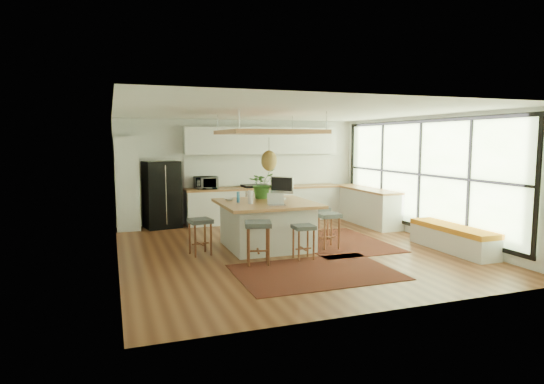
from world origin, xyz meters
name	(u,v)px	position (x,y,z in m)	size (l,w,h in m)	color
floor	(290,249)	(0.00, 0.00, 0.00)	(7.00, 7.00, 0.00)	#542A18
ceiling	(290,112)	(0.00, 0.00, 2.70)	(7.00, 7.00, 0.00)	white
wall_back	(242,171)	(0.00, 3.50, 1.35)	(6.50, 6.50, 0.00)	silver
wall_front	(395,205)	(0.00, -3.50, 1.35)	(6.50, 6.50, 0.00)	silver
wall_left	(115,187)	(-3.25, 0.00, 1.35)	(7.00, 7.00, 0.00)	silver
wall_right	(427,177)	(3.25, 0.00, 1.35)	(7.00, 7.00, 0.00)	silver
window_wall	(426,175)	(3.22, 0.00, 1.40)	(0.10, 6.20, 2.60)	black
pantry	(127,184)	(-2.95, 3.18, 1.12)	(0.55, 0.60, 2.25)	silver
back_counter_base	(265,205)	(0.55, 3.18, 0.44)	(4.20, 0.60, 0.88)	silver
back_counter_top	(265,188)	(0.55, 3.18, 0.90)	(4.24, 0.64, 0.05)	#965C35
backsplash	(261,170)	(0.55, 3.48, 1.35)	(4.20, 0.02, 0.80)	white
upper_cabinets	(263,141)	(0.55, 3.32, 2.15)	(4.20, 0.34, 0.70)	silver
range	(256,203)	(0.30, 3.18, 0.50)	(0.76, 0.62, 1.00)	#A5A5AA
right_counter_base	(366,207)	(2.93, 2.00, 0.44)	(0.60, 2.50, 0.88)	silver
right_counter_top	(366,189)	(2.93, 2.00, 0.90)	(0.64, 2.54, 0.05)	#965C35
window_bench	(452,238)	(2.95, -1.20, 0.25)	(0.52, 2.00, 0.50)	silver
ceiling_panel	(269,146)	(-0.30, 0.40, 2.05)	(1.86, 1.86, 0.80)	#965C35
rug_near	(315,272)	(-0.21, -1.65, 0.01)	(2.60, 1.80, 0.01)	black
rug_right	(338,242)	(1.22, 0.24, 0.01)	(1.80, 2.60, 0.01)	black
fridge	(162,191)	(-2.14, 3.17, 0.93)	(0.82, 0.64, 1.65)	black
island	(266,225)	(-0.39, 0.30, 0.47)	(1.85, 1.85, 0.93)	#965C35
stool_near_left	(258,244)	(-0.94, -0.85, 0.35)	(0.45, 0.45, 0.75)	#414748
stool_near_right	(303,240)	(-0.06, -0.81, 0.35)	(0.37, 0.37, 0.63)	#414748
stool_right_front	(328,231)	(0.75, -0.18, 0.35)	(0.42, 0.42, 0.71)	#414748
stool_right_back	(317,224)	(0.89, 0.61, 0.35)	(0.42, 0.42, 0.71)	#414748
stool_left_side	(200,236)	(-1.76, 0.15, 0.35)	(0.41, 0.41, 0.69)	#414748
laptop	(277,199)	(-0.37, -0.24, 1.05)	(0.32, 0.34, 0.24)	#A5A5AA
monitor	(282,187)	(0.05, 0.59, 1.19)	(0.52, 0.19, 0.48)	#A5A5AA
microwave	(206,181)	(-1.03, 3.19, 1.12)	(0.57, 0.32, 0.39)	#A5A5AA
island_plant	(262,187)	(-0.30, 0.86, 1.18)	(0.57, 0.64, 0.50)	#1E4C19
island_bowl	(229,199)	(-1.05, 0.75, 0.95)	(0.20, 0.20, 0.05)	white
island_bottle_0	(239,198)	(-0.94, 0.40, 1.03)	(0.07, 0.07, 0.19)	teal
island_bottle_1	(249,199)	(-0.79, 0.15, 1.03)	(0.07, 0.07, 0.19)	silver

